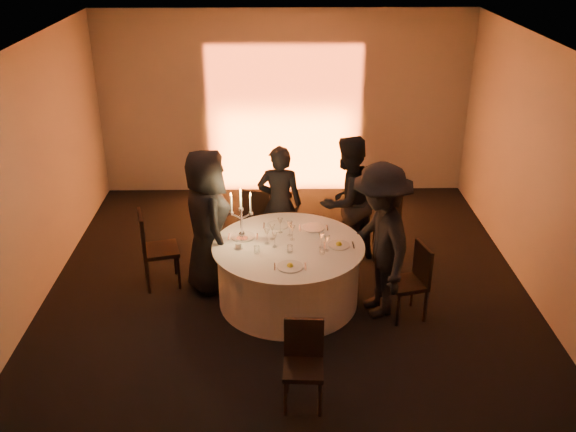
{
  "coord_description": "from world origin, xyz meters",
  "views": [
    {
      "loc": [
        -0.13,
        -6.66,
        4.3
      ],
      "look_at": [
        0.0,
        0.2,
        1.05
      ],
      "focal_mm": 40.0,
      "sensor_mm": 36.0,
      "label": 1
    }
  ],
  "objects_px": {
    "chair_front": "(304,358)",
    "guest_right": "(380,241)",
    "chair_back_left": "(258,215)",
    "chair_right": "(413,277)",
    "guest_back_left": "(280,204)",
    "guest_left": "(207,221)",
    "chair_left": "(153,245)",
    "candelabra": "(241,222)",
    "guest_back_right": "(347,201)",
    "coffee_cup": "(238,246)",
    "chair_back_right": "(384,216)",
    "banquet_table": "(288,273)"
  },
  "relations": [
    {
      "from": "banquet_table",
      "to": "chair_front",
      "type": "xyz_separation_m",
      "value": [
        0.11,
        -1.76,
        0.1
      ]
    },
    {
      "from": "chair_back_left",
      "to": "coffee_cup",
      "type": "height_order",
      "value": "chair_back_left"
    },
    {
      "from": "coffee_cup",
      "to": "candelabra",
      "type": "distance_m",
      "value": 0.3
    },
    {
      "from": "chair_front",
      "to": "guest_left",
      "type": "height_order",
      "value": "guest_left"
    },
    {
      "from": "chair_right",
      "to": "banquet_table",
      "type": "bearing_deg",
      "value": -117.51
    },
    {
      "from": "banquet_table",
      "to": "chair_left",
      "type": "relative_size",
      "value": 1.79
    },
    {
      "from": "guest_back_right",
      "to": "coffee_cup",
      "type": "xyz_separation_m",
      "value": [
        -1.37,
        -1.07,
        -0.08
      ]
    },
    {
      "from": "guest_left",
      "to": "coffee_cup",
      "type": "bearing_deg",
      "value": -158.02
    },
    {
      "from": "guest_back_right",
      "to": "coffee_cup",
      "type": "height_order",
      "value": "guest_back_right"
    },
    {
      "from": "chair_left",
      "to": "chair_back_right",
      "type": "height_order",
      "value": "chair_back_right"
    },
    {
      "from": "chair_front",
      "to": "guest_right",
      "type": "bearing_deg",
      "value": 62.2
    },
    {
      "from": "chair_right",
      "to": "guest_back_left",
      "type": "xyz_separation_m",
      "value": [
        -1.53,
        1.4,
        0.31
      ]
    },
    {
      "from": "guest_back_right",
      "to": "guest_left",
      "type": "bearing_deg",
      "value": -18.2
    },
    {
      "from": "guest_left",
      "to": "guest_right",
      "type": "relative_size",
      "value": 0.98
    },
    {
      "from": "guest_right",
      "to": "chair_right",
      "type": "bearing_deg",
      "value": 63.42
    },
    {
      "from": "chair_left",
      "to": "candelabra",
      "type": "relative_size",
      "value": 1.51
    },
    {
      "from": "chair_back_left",
      "to": "guest_left",
      "type": "xyz_separation_m",
      "value": [
        -0.58,
        -1.01,
        0.39
      ]
    },
    {
      "from": "chair_front",
      "to": "guest_back_left",
      "type": "height_order",
      "value": "guest_back_left"
    },
    {
      "from": "chair_back_right",
      "to": "chair_front",
      "type": "bearing_deg",
      "value": 22.04
    },
    {
      "from": "guest_left",
      "to": "banquet_table",
      "type": "bearing_deg",
      "value": -130.71
    },
    {
      "from": "chair_front",
      "to": "chair_right",
      "type": "bearing_deg",
      "value": 50.56
    },
    {
      "from": "banquet_table",
      "to": "chair_front",
      "type": "relative_size",
      "value": 2.08
    },
    {
      "from": "chair_left",
      "to": "guest_left",
      "type": "relative_size",
      "value": 0.55
    },
    {
      "from": "chair_back_left",
      "to": "guest_left",
      "type": "bearing_deg",
      "value": 74.71
    },
    {
      "from": "chair_left",
      "to": "chair_back_right",
      "type": "relative_size",
      "value": 0.98
    },
    {
      "from": "guest_right",
      "to": "guest_back_right",
      "type": "bearing_deg",
      "value": 178.5
    },
    {
      "from": "chair_right",
      "to": "coffee_cup",
      "type": "distance_m",
      "value": 2.05
    },
    {
      "from": "chair_front",
      "to": "guest_back_right",
      "type": "xyz_separation_m",
      "value": [
        0.68,
        2.76,
        0.4
      ]
    },
    {
      "from": "banquet_table",
      "to": "guest_back_right",
      "type": "bearing_deg",
      "value": 51.87
    },
    {
      "from": "chair_right",
      "to": "guest_back_right",
      "type": "xyz_separation_m",
      "value": [
        -0.65,
        1.33,
        0.38
      ]
    },
    {
      "from": "chair_front",
      "to": "guest_back_right",
      "type": "height_order",
      "value": "guest_back_right"
    },
    {
      "from": "chair_front",
      "to": "guest_left",
      "type": "bearing_deg",
      "value": 120.48
    },
    {
      "from": "chair_back_right",
      "to": "guest_back_right",
      "type": "xyz_separation_m",
      "value": [
        -0.54,
        -0.17,
        0.3
      ]
    },
    {
      "from": "chair_right",
      "to": "chair_front",
      "type": "xyz_separation_m",
      "value": [
        -1.32,
        -1.43,
        -0.02
      ]
    },
    {
      "from": "guest_back_left",
      "to": "chair_back_left",
      "type": "bearing_deg",
      "value": -39.66
    },
    {
      "from": "candelabra",
      "to": "chair_back_left",
      "type": "bearing_deg",
      "value": 82.89
    },
    {
      "from": "chair_front",
      "to": "guest_back_left",
      "type": "xyz_separation_m",
      "value": [
        -0.21,
        2.83,
        0.33
      ]
    },
    {
      "from": "chair_right",
      "to": "guest_back_left",
      "type": "bearing_deg",
      "value": -147.0
    },
    {
      "from": "guest_back_right",
      "to": "candelabra",
      "type": "xyz_separation_m",
      "value": [
        -1.34,
        -0.86,
        0.12
      ]
    },
    {
      "from": "chair_right",
      "to": "coffee_cup",
      "type": "relative_size",
      "value": 8.22
    },
    {
      "from": "chair_back_left",
      "to": "coffee_cup",
      "type": "distance_m",
      "value": 1.48
    },
    {
      "from": "chair_back_left",
      "to": "chair_front",
      "type": "bearing_deg",
      "value": 113.91
    },
    {
      "from": "chair_right",
      "to": "candelabra",
      "type": "xyz_separation_m",
      "value": [
        -1.98,
        0.48,
        0.5
      ]
    },
    {
      "from": "banquet_table",
      "to": "guest_right",
      "type": "bearing_deg",
      "value": -12.75
    },
    {
      "from": "chair_front",
      "to": "guest_left",
      "type": "xyz_separation_m",
      "value": [
        -1.09,
        2.12,
        0.43
      ]
    },
    {
      "from": "guest_left",
      "to": "guest_back_right",
      "type": "bearing_deg",
      "value": -90.43
    },
    {
      "from": "guest_back_left",
      "to": "guest_back_right",
      "type": "bearing_deg",
      "value": -179.26
    },
    {
      "from": "chair_front",
      "to": "guest_right",
      "type": "distance_m",
      "value": 1.84
    },
    {
      "from": "chair_back_right",
      "to": "candelabra",
      "type": "height_order",
      "value": "candelabra"
    },
    {
      "from": "chair_back_left",
      "to": "guest_back_left",
      "type": "distance_m",
      "value": 0.52
    }
  ]
}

